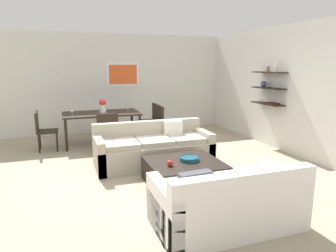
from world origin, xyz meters
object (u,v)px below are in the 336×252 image
object	(u,v)px
coffee_table	(184,173)
dining_table	(101,115)
sofa_beige	(153,149)
dining_chair_left_near	(43,128)
apple_on_coffee_table	(170,163)
dining_chair_foot	(107,130)
dining_chair_right_near	(156,121)
centerpiece_vase	(103,106)
loveseat_white	(227,203)
dining_chair_right_far	(151,118)
wine_glass_foot	(103,110)
wine_glass_left_near	(72,110)
wine_glass_right_far	(128,106)
decorative_bowl	(189,159)

from	to	relation	value
coffee_table	dining_table	xyz separation A→B (m)	(-0.89, 3.02, 0.49)
sofa_beige	dining_chair_left_near	world-z (taller)	dining_chair_left_near
apple_on_coffee_table	dining_chair_foot	xyz separation A→B (m)	(-0.60, 2.26, 0.08)
dining_chair_right_near	centerpiece_vase	world-z (taller)	centerpiece_vase
dining_chair_right_near	centerpiece_vase	size ratio (longest dim) A/B	2.70
loveseat_white	apple_on_coffee_table	bearing A→B (deg)	102.85
dining_chair_right_far	wine_glass_foot	world-z (taller)	wine_glass_foot
dining_chair_foot	dining_chair_left_near	world-z (taller)	same
wine_glass_foot	apple_on_coffee_table	bearing A→B (deg)	-77.55
wine_glass_left_near	sofa_beige	bearing A→B (deg)	-52.00
loveseat_white	apple_on_coffee_table	size ratio (longest dim) A/B	18.88
dining_chair_foot	dining_chair_right_near	size ratio (longest dim) A/B	1.00
wine_glass_right_far	wine_glass_foot	bearing A→B (deg)	-140.18
decorative_bowl	dining_table	world-z (taller)	dining_table
dining_chair_right_near	dining_chair_left_near	size ratio (longest dim) A/B	1.00
apple_on_coffee_table	dining_chair_right_far	distance (m)	3.45
sofa_beige	loveseat_white	size ratio (longest dim) A/B	1.28
apple_on_coffee_table	wine_glass_right_far	bearing A→B (deg)	88.95
apple_on_coffee_table	wine_glass_right_far	xyz separation A→B (m)	(0.06, 3.28, 0.44)
coffee_table	dining_chair_right_near	world-z (taller)	dining_chair_right_near
sofa_beige	dining_chair_right_near	distance (m)	1.78
sofa_beige	apple_on_coffee_table	size ratio (longest dim) A/B	24.21
dining_chair_foot	centerpiece_vase	size ratio (longest dim) A/B	2.70
dining_chair_foot	wine_glass_foot	size ratio (longest dim) A/B	5.07
loveseat_white	dining_chair_right_near	bearing A→B (deg)	84.30
wine_glass_foot	sofa_beige	bearing A→B (deg)	-63.77
decorative_bowl	wine_glass_left_near	size ratio (longest dim) A/B	2.09
dining_chair_foot	wine_glass_foot	xyz separation A→B (m)	(-0.00, 0.47, 0.37)
sofa_beige	wine_glass_right_far	size ratio (longest dim) A/B	12.81
decorative_bowl	dining_table	distance (m)	3.18
loveseat_white	coffee_table	xyz separation A→B (m)	(0.01, 1.35, -0.10)
loveseat_white	wine_glass_left_near	distance (m)	4.55
wine_glass_right_far	dining_chair_right_near	bearing A→B (deg)	-28.57
dining_table	wine_glass_foot	bearing A→B (deg)	-90.00
loveseat_white	coffee_table	distance (m)	1.35
apple_on_coffee_table	dining_chair_foot	size ratio (longest dim) A/B	0.10
dining_table	dining_chair_foot	size ratio (longest dim) A/B	2.01
centerpiece_vase	wine_glass_foot	bearing A→B (deg)	-95.16
dining_chair_left_near	wine_glass_left_near	world-z (taller)	wine_glass_left_near
dining_chair_left_near	sofa_beige	bearing A→B (deg)	-39.69
coffee_table	wine_glass_foot	distance (m)	2.82
dining_table	dining_chair_right_near	distance (m)	1.32
dining_chair_foot	sofa_beige	bearing A→B (deg)	-54.07
dining_chair_foot	centerpiece_vase	xyz separation A→B (m)	(0.04, 0.89, 0.41)
dining_table	centerpiece_vase	world-z (taller)	centerpiece_vase
dining_chair_right_far	centerpiece_vase	bearing A→B (deg)	-169.81
coffee_table	decorative_bowl	xyz separation A→B (m)	(0.09, 0.01, 0.22)
coffee_table	apple_on_coffee_table	world-z (taller)	apple_on_coffee_table
dining_chair_left_near	wine_glass_left_near	size ratio (longest dim) A/B	5.94
loveseat_white	dining_chair_right_far	size ratio (longest dim) A/B	1.92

